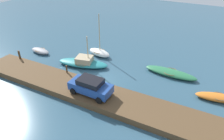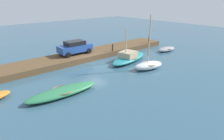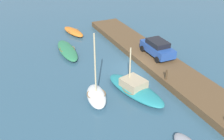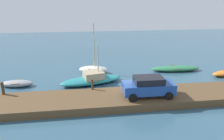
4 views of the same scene
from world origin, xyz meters
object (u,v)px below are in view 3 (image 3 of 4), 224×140
(sailboat_teal, at_px, (135,88))
(mooring_post_mid_west, at_px, (166,75))
(rowboat_orange, at_px, (73,32))
(parked_car, at_px, (157,48))
(motorboat_green, at_px, (67,50))
(rowboat_white, at_px, (96,96))

(sailboat_teal, height_order, mooring_post_mid_west, sailboat_teal)
(rowboat_orange, bearing_deg, sailboat_teal, 169.97)
(sailboat_teal, xyz_separation_m, rowboat_orange, (15.47, 0.39, -0.16))
(parked_car, bearing_deg, mooring_post_mid_west, 156.74)
(mooring_post_mid_west, bearing_deg, motorboat_green, 29.63)
(motorboat_green, distance_m, parked_car, 9.89)
(rowboat_white, relative_size, sailboat_teal, 0.87)
(mooring_post_mid_west, bearing_deg, sailboat_teal, 88.22)
(sailboat_teal, xyz_separation_m, mooring_post_mid_west, (-0.10, -3.07, 0.64))
(sailboat_teal, bearing_deg, rowboat_white, 70.42)
(motorboat_green, bearing_deg, mooring_post_mid_west, -147.87)
(rowboat_orange, bearing_deg, motorboat_green, 143.84)
(motorboat_green, xyz_separation_m, sailboat_teal, (-10.22, -2.80, 0.16))
(rowboat_white, distance_m, rowboat_orange, 15.39)
(motorboat_green, distance_m, rowboat_orange, 5.77)
(rowboat_white, bearing_deg, rowboat_orange, 1.51)
(rowboat_orange, height_order, parked_car, parked_car)
(rowboat_white, height_order, parked_car, rowboat_white)
(rowboat_orange, distance_m, mooring_post_mid_west, 15.96)
(sailboat_teal, relative_size, parked_car, 1.60)
(rowboat_orange, xyz_separation_m, parked_car, (-11.14, -5.44, 1.19))
(rowboat_white, relative_size, motorboat_green, 0.95)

